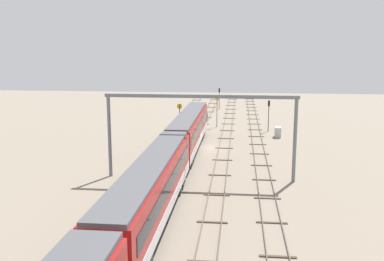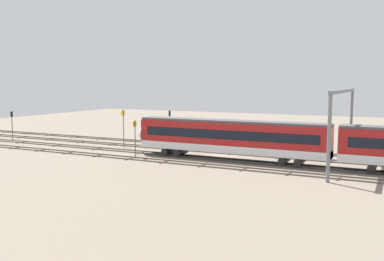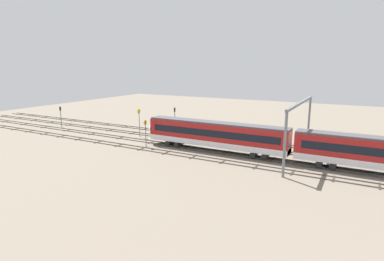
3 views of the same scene
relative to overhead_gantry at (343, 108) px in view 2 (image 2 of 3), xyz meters
The scene contains 11 objects.
ground_plane 15.74m from the overhead_gantry, ahead, with size 151.16×151.16×0.00m, color gray.
track_near_foreground 17.02m from the overhead_gantry, 24.74° to the right, with size 135.16×2.40×0.16m.
track_second_near 15.83m from the overhead_gantry, ahead, with size 135.16×2.40×0.16m.
track_with_train 15.91m from the overhead_gantry, 10.25° to the left, with size 135.16×2.40×0.16m.
track_second_far 17.26m from the overhead_gantry, 26.64° to the left, with size 135.16×2.40×0.16m.
overhead_gantry is the anchor object (origin of this frame).
speed_sign_near_foreground 25.52m from the overhead_gantry, 12.58° to the left, with size 0.14×0.86×4.69m.
speed_sign_mid_trackside 30.59m from the overhead_gantry, ahead, with size 0.14×0.95×5.58m.
signal_light_trackside_approach 52.72m from the overhead_gantry, ahead, with size 0.31×0.32×4.69m.
signal_light_trackside_departure 28.97m from the overhead_gantry, 17.45° to the right, with size 0.31×0.32×5.03m.
relay_cabinet 25.45m from the overhead_gantry, 23.26° to the right, with size 1.54×0.87×1.55m.
Camera 2 is at (-20.46, 51.17, 9.56)m, focal length 40.20 mm.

